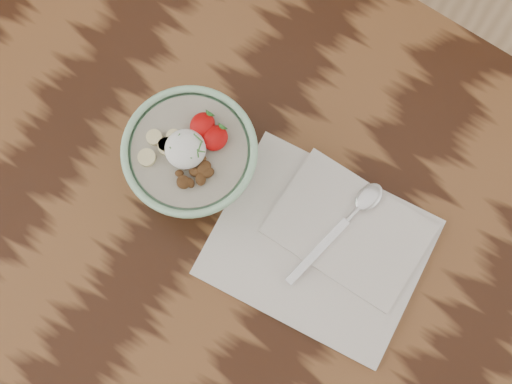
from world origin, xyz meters
TOP-DOWN VIEW (x-y plane):
  - table at (0.00, 0.00)cm, footprint 160.00×90.00cm
  - breakfast_bowl at (-2.01, 6.68)cm, footprint 17.09×17.09cm
  - napkin at (18.25, 7.66)cm, footprint 29.25×24.65cm
  - spoon at (19.31, 13.42)cm, footprint 5.17×17.94cm

SIDE VIEW (x-z plane):
  - table at x=0.00cm, z-range 28.20..103.20cm
  - napkin at x=18.25cm, z-range 74.87..76.53cm
  - spoon at x=19.31cm, z-range 76.59..77.52cm
  - breakfast_bowl at x=-2.01cm, z-range 75.02..86.63cm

